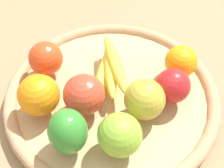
% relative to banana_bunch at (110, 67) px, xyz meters
% --- Properties ---
extents(ground_plane, '(2.40, 2.40, 0.00)m').
position_rel_banana_bunch_xyz_m(ground_plane, '(-0.01, 0.04, -0.06)').
color(ground_plane, '#937450').
rests_on(ground_plane, ground).
extents(basket, '(0.45, 0.45, 0.04)m').
position_rel_banana_bunch_xyz_m(basket, '(-0.01, 0.04, -0.04)').
color(basket, tan).
rests_on(basket, ground_plane).
extents(banana_bunch, '(0.09, 0.17, 0.05)m').
position_rel_banana_bunch_xyz_m(banana_bunch, '(0.00, 0.00, 0.00)').
color(banana_bunch, yellow).
rests_on(banana_bunch, basket).
extents(apple_1, '(0.09, 0.09, 0.08)m').
position_rel_banana_bunch_xyz_m(apple_1, '(0.03, 0.09, 0.02)').
color(apple_1, '#CF402B').
rests_on(apple_1, basket).
extents(bell_pepper, '(0.09, 0.09, 0.09)m').
position_rel_banana_bunch_xyz_m(bell_pepper, '(0.05, 0.18, 0.02)').
color(bell_pepper, '#32872D').
rests_on(bell_pepper, basket).
extents(orange_1, '(0.11, 0.11, 0.08)m').
position_rel_banana_bunch_xyz_m(orange_1, '(0.12, 0.10, 0.02)').
color(orange_1, orange).
rests_on(orange_1, basket).
extents(apple_0, '(0.08, 0.08, 0.08)m').
position_rel_banana_bunch_xyz_m(apple_0, '(-0.08, 0.09, 0.01)').
color(apple_0, '#ADA332').
rests_on(apple_0, basket).
extents(apple_3, '(0.09, 0.09, 0.07)m').
position_rel_banana_bunch_xyz_m(apple_3, '(-0.13, 0.04, 0.01)').
color(apple_3, red).
rests_on(apple_3, basket).
extents(apple_2, '(0.11, 0.11, 0.08)m').
position_rel_banana_bunch_xyz_m(apple_2, '(-0.04, 0.17, 0.01)').
color(apple_2, '#82B633').
rests_on(apple_2, basket).
extents(apple_4, '(0.08, 0.08, 0.07)m').
position_rel_banana_bunch_xyz_m(apple_4, '(0.13, 0.00, 0.01)').
color(apple_4, '#D9431B').
rests_on(apple_4, basket).
extents(orange_0, '(0.08, 0.08, 0.07)m').
position_rel_banana_bunch_xyz_m(orange_0, '(-0.15, -0.03, 0.01)').
color(orange_0, orange).
rests_on(orange_0, basket).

